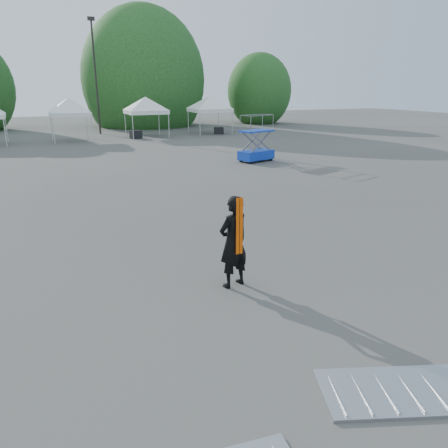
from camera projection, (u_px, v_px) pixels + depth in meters
name	position (u px, v px, depth m)	size (l,w,h in m)	color
ground	(175.00, 262.00, 10.85)	(120.00, 120.00, 0.00)	#474442
light_pole_east	(95.00, 70.00, 38.27)	(0.60, 0.25, 9.80)	black
tree_mid_e	(144.00, 80.00, 46.88)	(5.12, 5.12, 7.79)	#382314
tree_far_e	(259.00, 91.00, 50.47)	(3.84, 3.84, 5.84)	#382314
tent_e	(68.00, 101.00, 33.71)	(4.18, 4.18, 3.88)	silver
tent_f	(145.00, 100.00, 36.71)	(4.57, 4.57, 3.88)	silver
tent_g	(210.00, 99.00, 39.38)	(4.66, 4.66, 3.88)	silver
man	(233.00, 242.00, 9.29)	(0.85, 0.68, 2.03)	black
scissor_lift	(256.00, 138.00, 24.95)	(2.25, 1.58, 2.64)	#0D53AD
barrier_mid	(396.00, 391.00, 6.23)	(2.40, 1.76, 0.07)	#A0A3A8
crate_mid	(136.00, 135.00, 36.23)	(0.86, 0.67, 0.67)	black
crate_east	(219.00, 131.00, 39.61)	(0.79, 0.61, 0.61)	black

